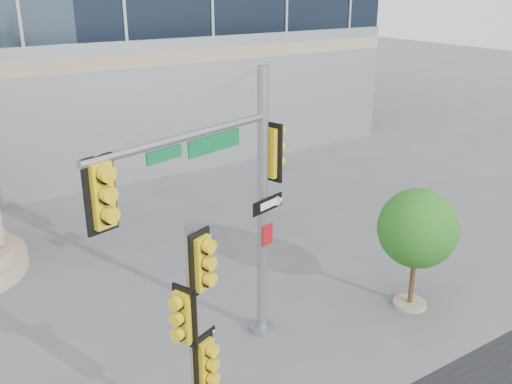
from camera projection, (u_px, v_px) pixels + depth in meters
ground at (292, 364)px, 13.16m from camera, size 120.00×120.00×0.00m
main_signal_pole at (227, 191)px, 12.15m from camera, size 5.01×1.82×6.61m
secondary_signal_pole at (196, 326)px, 9.91m from camera, size 0.86×0.62×4.56m
street_tree at (418, 231)px, 14.82m from camera, size 2.14×2.09×3.33m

